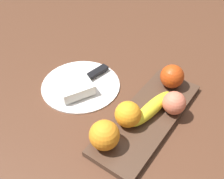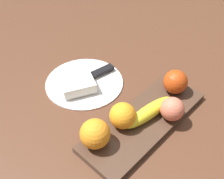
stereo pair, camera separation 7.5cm
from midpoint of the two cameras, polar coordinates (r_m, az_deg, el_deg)
The scene contains 10 objects.
ground_plane at distance 0.76m, azimuth 8.28°, elevation -4.83°, with size 2.40×2.40×0.00m, color #523020.
fruit_tray at distance 0.73m, azimuth 9.76°, elevation -6.67°, with size 0.38×0.14×0.02m, color #493225.
apple at distance 0.80m, azimuth 15.84°, elevation 1.44°, with size 0.07×0.07×0.07m, color #BC3F12.
banana at distance 0.72m, azimuth 10.77°, elevation -4.80°, with size 0.16×0.04×0.04m, color yellow.
orange_near_apple at distance 0.64m, azimuth -0.01°, elevation -9.62°, with size 0.07×0.07×0.07m, color orange.
orange_near_banana at distance 0.68m, azimuth 5.44°, elevation -5.67°, with size 0.07×0.07×0.07m, color orange.
peach at distance 0.72m, azimuth 15.48°, elevation -4.12°, with size 0.06×0.06×0.06m, color #D97054.
dinner_plate at distance 0.84m, azimuth -3.30°, elevation 1.50°, with size 0.24×0.24×0.01m, color white.
folded_napkin at distance 0.81m, azimuth -4.87°, elevation 1.54°, with size 0.10×0.10×0.03m, color white.
knife at distance 0.86m, azimuth -0.69°, elevation 3.25°, with size 0.18×0.05×0.01m.
Camera 2 is at (0.42, 0.30, 0.56)m, focal length 43.47 mm.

